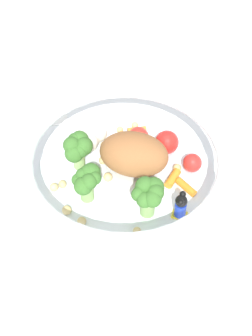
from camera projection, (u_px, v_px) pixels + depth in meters
name	position (u px, v px, depth m)	size (l,w,h in m)	color
ground_plane	(127.00, 188.00, 0.65)	(2.40, 2.40, 0.00)	white
food_container	(125.00, 164.00, 0.63)	(0.25, 0.25, 0.07)	white
folded_napkin	(23.00, 95.00, 0.77)	(0.14, 0.12, 0.01)	white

